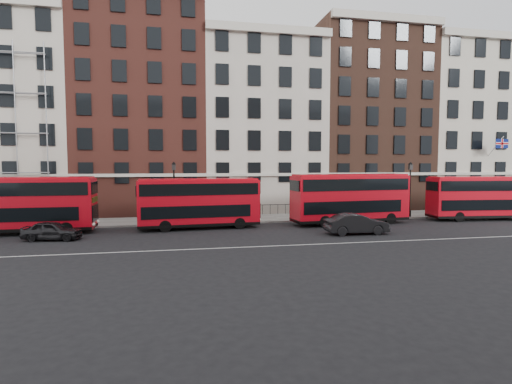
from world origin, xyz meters
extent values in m
plane|color=black|center=(0.00, 0.00, 0.00)|extent=(120.00, 120.00, 0.00)
cube|color=gray|center=(0.00, 10.50, 0.07)|extent=(80.00, 5.00, 0.15)
cube|color=gray|center=(0.00, 8.00, 0.08)|extent=(80.00, 0.30, 0.16)
cube|color=white|center=(0.00, -2.00, 0.01)|extent=(70.00, 0.12, 0.01)
cube|color=beige|center=(-25.60, 18.00, 10.00)|extent=(12.80, 10.00, 20.00)
cube|color=brown|center=(-12.80, 18.00, 11.00)|extent=(12.80, 10.00, 22.00)
cube|color=#B1AA9C|center=(0.00, 18.00, 9.50)|extent=(12.80, 10.00, 19.00)
cube|color=beige|center=(0.00, 12.75, 18.60)|extent=(12.80, 0.50, 0.80)
cube|color=brown|center=(12.80, 18.00, 10.50)|extent=(12.80, 10.00, 21.00)
cube|color=beige|center=(12.80, 12.75, 20.60)|extent=(12.80, 0.50, 0.80)
cube|color=beige|center=(25.60, 18.00, 10.00)|extent=(12.80, 10.00, 20.00)
cube|color=beige|center=(25.60, 12.75, 19.60)|extent=(12.80, 0.50, 0.80)
cube|color=red|center=(-20.66, 5.92, 2.25)|extent=(10.18, 2.43, 3.83)
cube|color=black|center=(-20.66, 5.92, 0.46)|extent=(10.18, 2.47, 0.23)
cube|color=black|center=(-20.95, 5.92, 1.60)|extent=(9.02, 2.51, 1.02)
cube|color=black|center=(-20.66, 5.92, 3.44)|extent=(9.79, 2.51, 0.97)
cube|color=red|center=(-20.66, 5.92, 4.22)|extent=(9.89, 2.24, 0.17)
cube|color=black|center=(-15.53, 5.92, 1.50)|extent=(0.08, 2.13, 1.26)
cube|color=black|center=(-15.53, 5.92, 2.54)|extent=(0.08, 1.84, 0.41)
cylinder|color=black|center=(-17.36, 4.84, 0.48)|extent=(0.97, 0.27, 0.97)
cylinder|color=black|center=(-17.36, 7.01, 0.48)|extent=(0.97, 0.27, 0.97)
cube|color=red|center=(-7.53, 5.92, 2.14)|extent=(9.81, 2.98, 3.64)
cube|color=black|center=(-7.53, 5.92, 0.43)|extent=(9.82, 3.02, 0.22)
cube|color=black|center=(-7.81, 5.90, 1.52)|extent=(8.72, 2.98, 0.97)
cube|color=black|center=(-7.53, 5.92, 3.27)|extent=(9.45, 3.03, 0.92)
cube|color=red|center=(-7.53, 5.92, 4.01)|extent=(9.52, 2.78, 0.17)
cube|color=black|center=(-2.67, 6.27, 1.43)|extent=(0.22, 2.03, 1.20)
cube|color=black|center=(-2.67, 6.27, 2.41)|extent=(0.20, 1.75, 0.39)
cylinder|color=black|center=(-4.33, 5.11, 0.46)|extent=(0.94, 0.32, 0.92)
cylinder|color=black|center=(-4.48, 7.17, 0.46)|extent=(0.94, 0.32, 0.92)
cylinder|color=black|center=(-10.22, 4.69, 0.46)|extent=(0.94, 0.32, 0.92)
cylinder|color=black|center=(-10.36, 6.75, 0.46)|extent=(0.94, 0.32, 0.92)
cube|color=red|center=(5.59, 5.92, 2.30)|extent=(10.57, 3.41, 3.91)
cube|color=black|center=(5.59, 5.92, 0.47)|extent=(10.57, 3.44, 0.24)
cube|color=black|center=(5.29, 5.89, 1.63)|extent=(9.40, 3.38, 1.04)
cube|color=black|center=(5.59, 5.92, 3.51)|extent=(10.18, 3.45, 0.99)
cube|color=red|center=(5.59, 5.92, 4.30)|extent=(10.26, 3.18, 0.18)
cube|color=black|center=(10.80, 6.39, 1.53)|extent=(0.28, 2.18, 1.29)
cube|color=black|center=(10.80, 6.39, 2.59)|extent=(0.25, 1.88, 0.42)
cylinder|color=black|center=(9.04, 5.12, 0.49)|extent=(1.01, 0.37, 0.99)
cylinder|color=black|center=(8.84, 7.33, 0.49)|extent=(1.01, 0.37, 0.99)
cylinder|color=black|center=(2.73, 4.55, 0.49)|extent=(1.01, 0.37, 0.99)
cylinder|color=black|center=(2.53, 6.75, 0.49)|extent=(1.01, 0.37, 0.99)
cube|color=red|center=(18.75, 5.92, 2.15)|extent=(9.86, 3.18, 3.65)
cube|color=black|center=(18.75, 5.92, 0.43)|extent=(9.87, 3.22, 0.22)
cube|color=black|center=(18.47, 5.94, 1.52)|extent=(8.77, 3.15, 0.97)
cube|color=black|center=(18.75, 5.92, 3.28)|extent=(9.50, 3.22, 0.92)
cube|color=red|center=(18.75, 5.92, 4.02)|extent=(9.57, 2.97, 0.17)
cylinder|color=black|center=(21.97, 6.66, 0.46)|extent=(0.94, 0.34, 0.92)
cylinder|color=black|center=(15.89, 5.14, 0.46)|extent=(0.94, 0.34, 0.92)
cylinder|color=black|center=(16.08, 7.20, 0.46)|extent=(0.94, 0.34, 0.92)
imported|color=black|center=(-17.80, 2.92, 0.66)|extent=(4.06, 2.08, 1.32)
imported|color=black|center=(3.93, 1.08, 0.78)|extent=(4.74, 1.73, 1.55)
cylinder|color=black|center=(-9.54, 9.04, 2.45)|extent=(0.14, 0.14, 4.60)
cylinder|color=black|center=(-9.54, 9.04, 0.45)|extent=(0.32, 0.32, 0.60)
cube|color=#262626|center=(-9.54, 9.04, 5.00)|extent=(0.32, 0.32, 0.55)
cone|color=black|center=(-9.54, 9.04, 5.35)|extent=(0.44, 0.44, 0.25)
cylinder|color=black|center=(12.96, 8.44, 2.45)|extent=(0.14, 0.14, 4.60)
cylinder|color=black|center=(12.96, 8.44, 0.45)|extent=(0.32, 0.32, 0.60)
cube|color=#262626|center=(12.96, 8.44, 5.00)|extent=(0.32, 0.32, 0.55)
cone|color=black|center=(12.96, 8.44, 5.35)|extent=(0.44, 0.44, 0.25)
cylinder|color=black|center=(22.96, 8.74, 1.45)|extent=(0.12, 0.12, 2.60)
cube|color=black|center=(22.96, 8.59, 3.05)|extent=(0.25, 0.30, 0.75)
sphere|color=red|center=(22.96, 8.42, 3.27)|extent=(0.14, 0.14, 0.14)
sphere|color=#0C9919|center=(22.96, 8.42, 2.83)|extent=(0.14, 0.14, 0.14)
camera|label=1|loc=(-9.25, -26.62, 5.25)|focal=28.00mm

